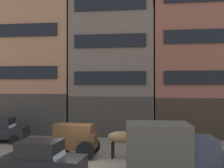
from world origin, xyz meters
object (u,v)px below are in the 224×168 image
Objects in this scene: cargo_wagon at (75,138)px; delivery_truck_near at (171,150)px; draft_horse at (124,137)px; fire_hydrant_curbside at (62,134)px; sedan_light at (2,130)px; sedan_dark at (42,161)px.

delivery_truck_near is (5.37, -3.63, 0.28)m from cargo_wagon.
draft_horse is 7.25m from fire_hydrant_curbside.
fire_hydrant_curbside is at bearing 116.17° from cargo_wagon.
delivery_truck_near is 11.52m from fire_hydrant_curbside.
draft_horse reaches higher than cargo_wagon.
delivery_truck_near is 1.16× the size of sedan_light.
sedan_dark is 4.59× the size of fire_hydrant_curbside.
draft_horse is at bearing -0.05° from cargo_wagon.
sedan_light is 4.62× the size of fire_hydrant_curbside.
delivery_truck_near reaches higher than fire_hydrant_curbside.
draft_horse is at bearing -19.71° from sedan_light.
cargo_wagon is 0.78× the size of sedan_dark.
fire_hydrant_curbside is at bearing 102.70° from sedan_dark.
sedan_dark is 9.35m from fire_hydrant_curbside.
sedan_light is at bearing 129.29° from sedan_dark.
sedan_dark is 9.95m from sedan_light.
cargo_wagon is at bearing 85.65° from sedan_dark.
cargo_wagon is 1.26× the size of draft_horse.
fire_hydrant_curbside is (-7.74, 8.47, -1.00)m from delivery_truck_near.
draft_horse reaches higher than sedan_light.
sedan_light is (-11.99, 7.06, -0.51)m from delivery_truck_near.
sedan_dark is at bearing -127.48° from draft_horse.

